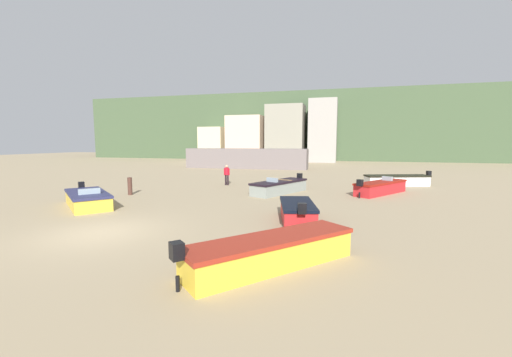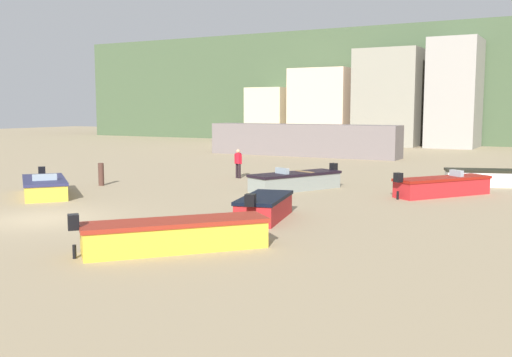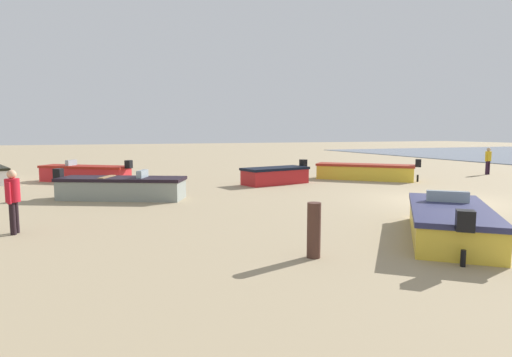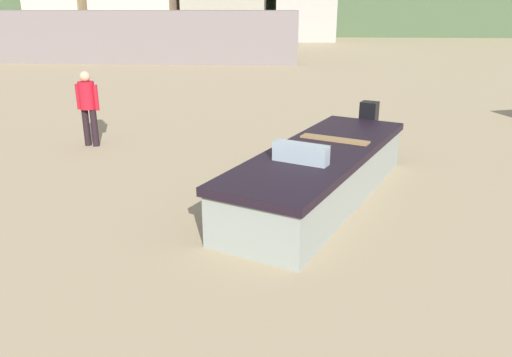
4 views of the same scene
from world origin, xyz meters
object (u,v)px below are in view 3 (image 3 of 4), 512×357
Objects in this scene: boat_red_2 at (86,173)px; boat_grey_6 at (122,188)px; boat_yellow_3 at (365,172)px; mooring_post_near_water at (314,230)px; boat_red_0 at (276,175)px; beach_walker_distant at (488,159)px; boat_yellow_5 at (450,222)px; beach_walker_foreground at (13,197)px.

boat_grey_6 is (-6.52, -1.42, 0.00)m from boat_red_2.
mooring_post_near_water is (-11.48, 9.35, 0.14)m from boat_yellow_3.
boat_red_2 reaches higher than boat_red_0.
beach_walker_distant is (-4.60, -22.56, 0.52)m from boat_red_2.
boat_red_2 is 2.84× the size of beach_walker_distant.
boat_red_2 is at bearing 157.98° from boat_yellow_5.
beach_walker_foreground is 1.00× the size of beach_walker_distant.
boat_yellow_3 is 0.95× the size of boat_grey_6.
beach_walker_foreground is at bearing -152.25° from boat_red_2.
mooring_post_near_water is (-11.48, 4.12, 0.15)m from boat_red_0.
boat_yellow_5 is 0.91× the size of boat_grey_6.
beach_walker_foreground reaches higher than boat_grey_6.
beach_walker_foreground is 24.92m from beach_walker_distant.
beach_walker_foreground reaches higher than boat_red_0.
beach_walker_foreground is (4.21, 9.91, 0.56)m from boat_yellow_5.
mooring_post_near_water is at bearing -114.03° from beach_walker_foreground.
beach_walker_distant is at bearing -62.15° from beach_walker_foreground.
beach_walker_distant reaches higher than boat_yellow_3.
boat_grey_6 is 9.82m from mooring_post_near_water.
beach_walker_foreground reaches higher than mooring_post_near_water.
boat_yellow_5 is 3.93× the size of mooring_post_near_water.
boat_yellow_5 is 3.84m from mooring_post_near_water.
boat_red_2 is 0.99× the size of boat_yellow_3.
boat_red_2 is 17.73m from boat_yellow_5.
beach_walker_distant reaches higher than boat_red_0.
beach_walker_distant is (6.75, -23.98, 0.00)m from beach_walker_foreground.
boat_red_0 is at bearing -81.30° from boat_red_2.
boat_yellow_3 is 14.81m from mooring_post_near_water.
boat_yellow_5 is 10.78m from beach_walker_foreground.
boat_red_0 is 0.75× the size of boat_grey_6.
boat_red_2 is at bearing 5.00° from beach_walker_foreground.
beach_walker_distant is at bearing 77.27° from boat_yellow_5.
mooring_post_near_water is at bearing -155.98° from beach_walker_distant.
beach_walker_foreground is (-4.84, 2.84, 0.52)m from boat_grey_6.
boat_red_2 is 11.46m from beach_walker_foreground.
boat_red_0 is 3.25× the size of mooring_post_near_water.
boat_red_0 is 5.23m from boat_yellow_3.
beach_walker_distant reaches higher than mooring_post_near_water.
beach_walker_distant is at bearing 120.03° from boat_grey_6.
beach_walker_foreground is at bearing -163.63° from boat_yellow_5.
mooring_post_near_water is (-9.27, -3.23, 0.14)m from boat_grey_6.
boat_red_2 reaches higher than mooring_post_near_water.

